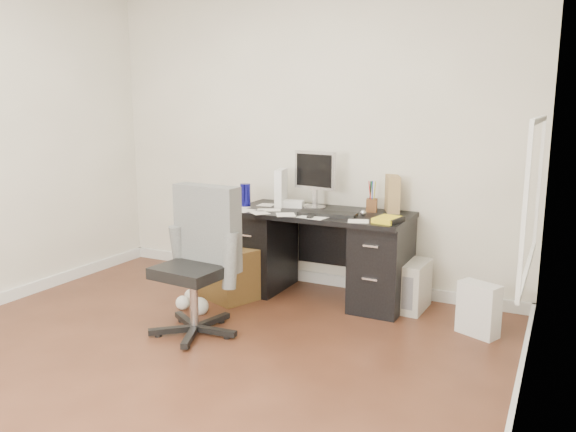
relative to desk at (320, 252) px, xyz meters
name	(u,v)px	position (x,y,z in m)	size (l,w,h in m)	color
ground	(172,367)	(-0.30, -1.65, -0.40)	(4.00, 4.00, 0.00)	#402114
room_shell	(168,99)	(-0.27, -1.62, 1.26)	(4.02, 4.02, 2.71)	beige
desk	(320,252)	(0.00, 0.00, 0.00)	(1.50, 0.70, 0.75)	black
loose_papers	(296,210)	(-0.20, -0.05, 0.35)	(1.10, 0.60, 0.00)	silver
lcd_monitor	(315,180)	(-0.09, 0.10, 0.60)	(0.40, 0.23, 0.50)	#AFAEB3
keyboard	(328,214)	(0.12, -0.14, 0.36)	(0.47, 0.16, 0.03)	black
computer_mouse	(363,213)	(0.39, -0.03, 0.38)	(0.05, 0.05, 0.05)	#AFAEB3
travel_mug	(245,195)	(-0.69, -0.07, 0.45)	(0.09, 0.09, 0.20)	navy
white_binder	(281,188)	(-0.42, 0.10, 0.51)	(0.13, 0.28, 0.32)	white
magazine_file	(392,194)	(0.54, 0.26, 0.50)	(0.13, 0.26, 0.31)	#936F47
pen_cup	(372,196)	(0.39, 0.18, 0.48)	(0.11, 0.11, 0.26)	#532817
yellow_book	(388,220)	(0.64, -0.18, 0.37)	(0.17, 0.22, 0.04)	yellow
paper_remote	(313,216)	(0.05, -0.26, 0.36)	(0.23, 0.18, 0.02)	silver
office_chair	(193,262)	(-0.49, -1.14, 0.13)	(0.60, 0.60, 1.06)	#494B49
pc_tower	(415,286)	(0.81, 0.05, -0.20)	(0.18, 0.39, 0.39)	#AEAA9D
shopping_bag	(479,309)	(1.35, -0.25, -0.21)	(0.28, 0.20, 0.39)	silver
wicker_basket	(233,272)	(-0.66, -0.34, -0.18)	(0.44, 0.44, 0.44)	#4F3617
desk_printer	(371,287)	(0.41, 0.16, -0.30)	(0.32, 0.27, 0.19)	#5D5D61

